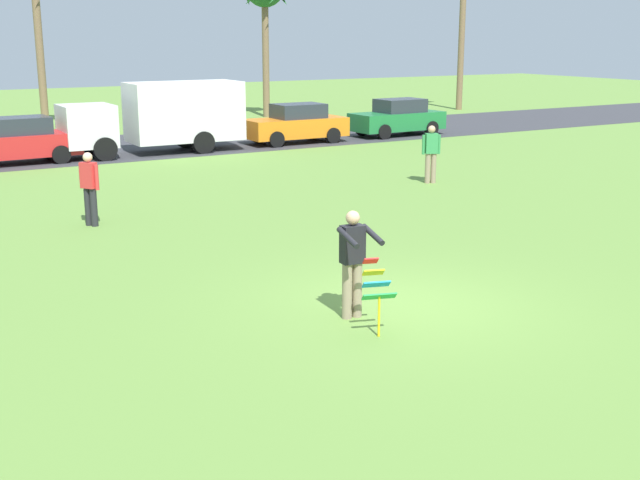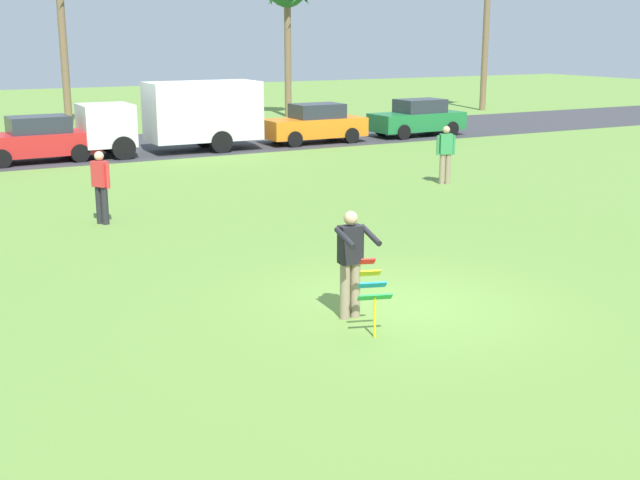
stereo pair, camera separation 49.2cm
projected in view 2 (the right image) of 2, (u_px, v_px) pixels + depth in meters
ground_plane at (400, 306)px, 13.62m from camera, size 120.00×120.00×0.00m
road_strip at (93, 149)px, 32.03m from camera, size 120.00×8.00×0.01m
person_kite_flyer at (351, 260)px, 12.80m from camera, size 0.56×0.67×1.73m
kite_held at (372, 287)px, 12.19m from camera, size 0.54×0.71×1.10m
parked_car_red at (36, 140)px, 28.66m from camera, size 4.26×1.95×1.60m
parked_truck_white_box at (182, 115)px, 30.96m from camera, size 6.72×2.17×2.62m
parked_car_orange at (315, 124)px, 33.71m from camera, size 4.20×1.84×1.60m
parked_car_green at (418, 118)px, 36.05m from camera, size 4.25×1.93×1.60m
person_walker_near at (446, 153)px, 24.45m from camera, size 0.54×0.33×1.73m
person_walker_far at (101, 185)px, 19.26m from camera, size 0.37×0.50×1.73m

